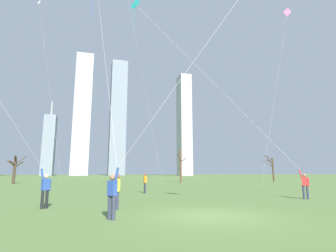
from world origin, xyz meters
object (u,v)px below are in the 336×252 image
object	(u,v)px
kite_flyer_foreground_left_blue	(110,116)
kite_flyer_far_back_teal	(256,133)
distant_kite_high_overhead_pink	(285,27)
bare_tree_far_right_edge	(181,165)
kite_flyer_foreground_right_purple	(16,141)
distant_kite_drifting_left_white	(42,24)
kite_flyer_midfield_right_red	(164,117)
bare_tree_rightmost	(15,168)
bare_tree_center	(272,168)
bystander_strolling_midfield	(145,182)

from	to	relation	value
kite_flyer_foreground_left_blue	kite_flyer_far_back_teal	bearing A→B (deg)	7.86
distant_kite_high_overhead_pink	bare_tree_far_right_edge	bearing A→B (deg)	107.27
kite_flyer_foreground_right_purple	distant_kite_drifting_left_white	distance (m)	35.94
kite_flyer_midfield_right_red	kite_flyer_far_back_teal	size ratio (longest dim) A/B	0.69
distant_kite_high_overhead_pink	bare_tree_rightmost	bearing A→B (deg)	146.10
distant_kite_drifting_left_white	kite_flyer_far_back_teal	bearing A→B (deg)	-52.24
kite_flyer_far_back_teal	bare_tree_center	size ratio (longest dim) A/B	3.52
kite_flyer_foreground_right_purple	bare_tree_center	bearing A→B (deg)	39.94
bare_tree_far_right_edge	kite_flyer_far_back_teal	bearing A→B (deg)	-97.42
kite_flyer_foreground_right_purple	bare_tree_rightmost	world-z (taller)	kite_flyer_foreground_right_purple
bare_tree_rightmost	kite_flyer_foreground_right_purple	bearing A→B (deg)	-76.30
kite_flyer_foreground_left_blue	bare_tree_center	world-z (taller)	kite_flyer_foreground_left_blue
bystander_strolling_midfield	bare_tree_center	size ratio (longest dim) A/B	0.32
bare_tree_center	kite_flyer_midfield_right_red	bearing A→B (deg)	-132.05
bystander_strolling_midfield	distant_kite_high_overhead_pink	xyz separation A→B (m)	(16.26, 1.02, 17.19)
kite_flyer_midfield_right_red	distant_kite_high_overhead_pink	distance (m)	27.11
bystander_strolling_midfield	kite_flyer_foreground_left_blue	bearing A→B (deg)	-115.45
kite_flyer_foreground_right_purple	bare_tree_far_right_edge	distance (m)	34.71
kite_flyer_foreground_right_purple	distant_kite_drifting_left_white	xyz separation A→B (m)	(-5.22, 28.52, 21.24)
kite_flyer_foreground_right_purple	bare_tree_center	world-z (taller)	kite_flyer_foreground_right_purple
kite_flyer_foreground_right_purple	distant_kite_high_overhead_pink	distance (m)	29.98
kite_flyer_midfield_right_red	kite_flyer_foreground_right_purple	bearing A→B (deg)	146.94
kite_flyer_foreground_right_purple	kite_flyer_far_back_teal	size ratio (longest dim) A/B	0.83
kite_flyer_midfield_right_red	kite_flyer_far_back_teal	distance (m)	11.19
distant_kite_drifting_left_white	bare_tree_far_right_edge	xyz separation A→B (m)	(22.90, 1.35, -21.29)
distant_kite_high_overhead_pink	bare_tree_rightmost	world-z (taller)	distant_kite_high_overhead_pink
distant_kite_drifting_left_white	bystander_strolling_midfield	bearing A→B (deg)	-56.49
kite_flyer_far_back_teal	bare_tree_far_right_edge	bearing A→B (deg)	82.58
kite_flyer_far_back_teal	bare_tree_rightmost	xyz separation A→B (m)	(-21.90, 28.05, -2.13)
kite_flyer_midfield_right_red	bystander_strolling_midfield	distance (m)	13.36
bare_tree_rightmost	bare_tree_far_right_edge	bearing A→B (deg)	-3.58
kite_flyer_midfield_right_red	distant_kite_high_overhead_pink	world-z (taller)	distant_kite_high_overhead_pink
kite_flyer_midfield_right_red	kite_flyer_foreground_right_purple	distance (m)	6.65
kite_flyer_foreground_right_purple	bystander_strolling_midfield	size ratio (longest dim) A/B	9.18
kite_flyer_far_back_teal	distant_kite_drifting_left_white	world-z (taller)	distant_kite_drifting_left_white
kite_flyer_foreground_left_blue	bare_tree_rightmost	bearing A→B (deg)	111.59
kite_flyer_foreground_right_purple	distant_kite_high_overhead_pink	size ratio (longest dim) A/B	0.72
bystander_strolling_midfield	bare_tree_center	bearing A→B (deg)	36.13
bare_tree_far_right_edge	kite_flyer_foreground_right_purple	bearing A→B (deg)	-120.63
kite_flyer_midfield_right_red	distant_kite_drifting_left_white	bearing A→B (deg)	108.53
kite_flyer_far_back_teal	kite_flyer_midfield_right_red	bearing A→B (deg)	-141.10
distant_kite_drifting_left_white	bare_tree_far_right_edge	bearing A→B (deg)	3.36
kite_flyer_midfield_right_red	kite_flyer_far_back_teal	xyz separation A→B (m)	(8.69, 7.01, 0.83)
kite_flyer_midfield_right_red	bare_tree_rightmost	bearing A→B (deg)	110.65
kite_flyer_far_back_teal	bare_tree_center	world-z (taller)	kite_flyer_far_back_teal
kite_flyer_foreground_left_blue	distant_kite_high_overhead_pink	bearing A→B (deg)	22.93
distant_kite_high_overhead_pink	bare_tree_rightmost	distance (m)	41.00
kite_flyer_foreground_left_blue	kite_flyer_far_back_teal	world-z (taller)	kite_flyer_far_back_teal
bare_tree_rightmost	kite_flyer_foreground_left_blue	bearing A→B (deg)	-68.41
kite_flyer_foreground_left_blue	distant_kite_high_overhead_pink	world-z (taller)	distant_kite_high_overhead_pink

